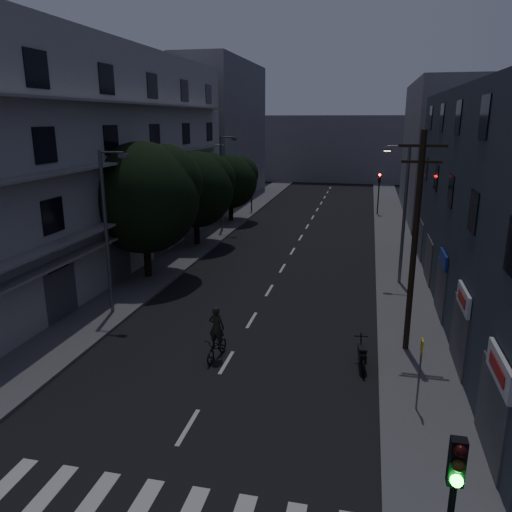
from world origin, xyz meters
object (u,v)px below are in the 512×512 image
at_px(traffic_signal_near, 453,497).
at_px(bus_stop_sign, 421,362).
at_px(motorcycle, 362,357).
at_px(cyclist, 217,341).
at_px(utility_pole, 415,240).

xyz_separation_m(traffic_signal_near, bus_stop_sign, (0.23, 7.64, -1.21)).
relative_size(motorcycle, cyclist, 0.85).
bearing_deg(utility_pole, traffic_signal_near, -90.82).
height_order(traffic_signal_near, bus_stop_sign, traffic_signal_near).
bearing_deg(cyclist, bus_stop_sign, -9.35).
bearing_deg(cyclist, traffic_signal_near, -45.68).
bearing_deg(bus_stop_sign, cyclist, 163.04).
height_order(utility_pole, bus_stop_sign, utility_pole).
xyz_separation_m(traffic_signal_near, cyclist, (-7.44, 9.97, -2.33)).
xyz_separation_m(bus_stop_sign, motorcycle, (-1.85, 2.80, -1.40)).
bearing_deg(utility_pole, cyclist, -162.90).
height_order(bus_stop_sign, motorcycle, bus_stop_sign).
relative_size(utility_pole, motorcycle, 4.64).
height_order(motorcycle, cyclist, cyclist).
bearing_deg(motorcycle, utility_pole, 40.24).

